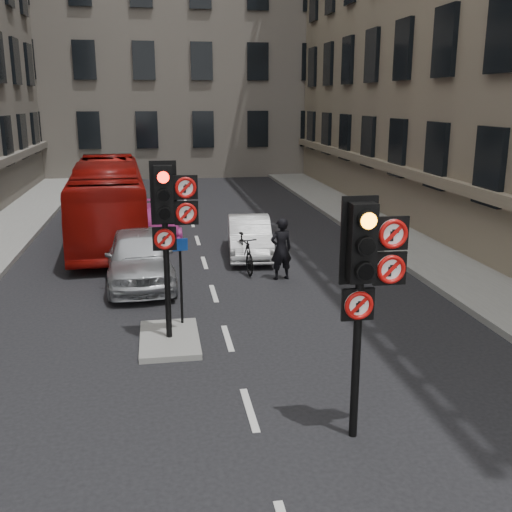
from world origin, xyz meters
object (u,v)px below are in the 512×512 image
object	(u,v)px
car_pink	(156,223)
motorcyclist	(281,249)
car_white	(249,236)
bus_red	(108,201)
car_silver	(139,256)
motorcycle	(244,253)
signal_far	(169,213)
signal_near	(366,268)
info_sign	(181,269)

from	to	relation	value
car_pink	motorcyclist	bearing A→B (deg)	-60.12
car_white	bus_red	size ratio (longest dim) A/B	0.38
car_pink	car_silver	bearing A→B (deg)	-96.58
car_white	car_silver	bearing A→B (deg)	-138.77
motorcycle	bus_red	bearing A→B (deg)	123.53
car_white	car_pink	bearing A→B (deg)	141.47
bus_red	motorcyclist	xyz separation A→B (m)	(5.00, -5.77, -0.51)
car_silver	bus_red	xyz separation A→B (m)	(-1.16, 5.47, 0.62)
signal_far	motorcycle	world-z (taller)	signal_far
car_silver	car_white	bearing A→B (deg)	31.76
signal_far	signal_near	bearing A→B (deg)	-56.98
car_pink	bus_red	xyz separation A→B (m)	(-1.64, 0.22, 0.78)
car_silver	car_pink	xyz separation A→B (m)	(0.48, 5.25, -0.15)
motorcyclist	info_sign	size ratio (longest dim) A/B	0.91
car_white	car_pink	xyz separation A→B (m)	(-2.90, 2.81, -0.02)
signal_near	car_silver	size ratio (longest dim) A/B	0.82
signal_near	car_white	world-z (taller)	signal_near
motorcycle	info_sign	size ratio (longest dim) A/B	0.96
signal_near	car_pink	distance (m)	13.97
bus_red	car_white	bearing A→B (deg)	-37.16
signal_near	motorcyclist	world-z (taller)	signal_near
signal_near	info_sign	xyz separation A→B (m)	(-2.39, 4.74, -1.24)
bus_red	motorcycle	bearing A→B (deg)	-52.79
car_white	car_pink	world-z (taller)	car_white
car_pink	motorcyclist	world-z (taller)	motorcyclist
signal_far	car_white	world-z (taller)	signal_far
car_white	car_pink	distance (m)	4.04
car_pink	signal_near	bearing A→B (deg)	-79.25
signal_far	bus_red	size ratio (longest dim) A/B	0.36
signal_far	car_white	size ratio (longest dim) A/B	0.96
car_white	info_sign	bearing A→B (deg)	-106.37
signal_near	car_pink	bearing A→B (deg)	102.07
car_white	signal_far	bearing A→B (deg)	-105.74
car_silver	motorcycle	bearing A→B (deg)	8.72
car_silver	motorcyclist	bearing A→B (deg)	-8.36
signal_far	info_sign	size ratio (longest dim) A/B	1.89
car_pink	motorcycle	xyz separation A→B (m)	(2.48, -4.58, -0.05)
signal_near	info_sign	bearing A→B (deg)	116.72
car_pink	motorcycle	distance (m)	5.21
motorcycle	motorcyclist	bearing A→B (deg)	-54.70
car_white	motorcyclist	size ratio (longest dim) A/B	2.16
motorcyclist	info_sign	distance (m)	4.34
motorcycle	info_sign	world-z (taller)	info_sign
car_white	bus_red	bearing A→B (deg)	151.79
car_pink	info_sign	world-z (taller)	info_sign
car_silver	info_sign	size ratio (longest dim) A/B	2.30
motorcyclist	car_white	bearing A→B (deg)	-92.20
signal_near	car_pink	xyz separation A→B (m)	(-2.89, 13.52, -1.99)
motorcycle	signal_far	bearing A→B (deg)	-121.00
car_white	info_sign	xyz separation A→B (m)	(-2.40, -5.96, 0.73)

